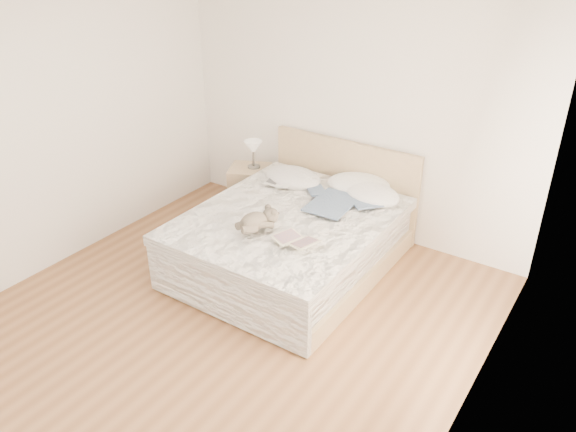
# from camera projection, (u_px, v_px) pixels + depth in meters

# --- Properties ---
(floor) EXTENTS (4.00, 4.50, 0.00)m
(floor) POSITION_uv_depth(u_px,v_px,m) (216.00, 328.00, 4.73)
(floor) COLOR brown
(floor) RESTS_ON ground
(wall_back) EXTENTS (4.00, 0.02, 2.70)m
(wall_back) POSITION_uv_depth(u_px,v_px,m) (351.00, 107.00, 5.75)
(wall_back) COLOR white
(wall_back) RESTS_ON ground
(wall_left) EXTENTS (0.02, 4.50, 2.70)m
(wall_left) POSITION_uv_depth(u_px,v_px,m) (38.00, 132.00, 5.08)
(wall_left) COLOR white
(wall_left) RESTS_ON ground
(wall_right) EXTENTS (0.02, 4.50, 2.70)m
(wall_right) POSITION_uv_depth(u_px,v_px,m) (478.00, 266.00, 3.11)
(wall_right) COLOR white
(wall_right) RESTS_ON ground
(window) EXTENTS (0.02, 1.30, 1.10)m
(window) POSITION_uv_depth(u_px,v_px,m) (494.00, 228.00, 3.29)
(window) COLOR white
(window) RESTS_ON wall_right
(bed) EXTENTS (1.72, 2.14, 1.00)m
(bed) POSITION_uv_depth(u_px,v_px,m) (294.00, 238.00, 5.46)
(bed) COLOR tan
(bed) RESTS_ON floor
(nightstand) EXTENTS (0.58, 0.55, 0.56)m
(nightstand) POSITION_uv_depth(u_px,v_px,m) (251.00, 190.00, 6.49)
(nightstand) COLOR tan
(nightstand) RESTS_ON floor
(table_lamp) EXTENTS (0.24, 0.24, 0.31)m
(table_lamp) POSITION_uv_depth(u_px,v_px,m) (253.00, 149.00, 6.26)
(table_lamp) COLOR #48443F
(table_lamp) RESTS_ON nightstand
(pillow_left) EXTENTS (0.65, 0.47, 0.19)m
(pillow_left) POSITION_uv_depth(u_px,v_px,m) (293.00, 177.00, 5.92)
(pillow_left) COLOR silver
(pillow_left) RESTS_ON bed
(pillow_middle) EXTENTS (0.76, 0.63, 0.19)m
(pillow_middle) POSITION_uv_depth(u_px,v_px,m) (359.00, 184.00, 5.77)
(pillow_middle) COLOR white
(pillow_middle) RESTS_ON bed
(pillow_right) EXTENTS (0.68, 0.55, 0.18)m
(pillow_right) POSITION_uv_depth(u_px,v_px,m) (372.00, 194.00, 5.57)
(pillow_right) COLOR white
(pillow_right) RESTS_ON bed
(blouse) EXTENTS (0.64, 0.68, 0.02)m
(blouse) POSITION_uv_depth(u_px,v_px,m) (333.00, 203.00, 5.41)
(blouse) COLOR #3E516E
(blouse) RESTS_ON bed
(photo_book) EXTENTS (0.32, 0.26, 0.02)m
(photo_book) POSITION_uv_depth(u_px,v_px,m) (279.00, 183.00, 5.81)
(photo_book) COLOR silver
(photo_book) RESTS_ON bed
(childrens_book) EXTENTS (0.41, 0.33, 0.02)m
(childrens_book) POSITION_uv_depth(u_px,v_px,m) (296.00, 241.00, 4.78)
(childrens_book) COLOR beige
(childrens_book) RESTS_ON bed
(teddy_bear) EXTENTS (0.34, 0.40, 0.18)m
(teddy_bear) POSITION_uv_depth(u_px,v_px,m) (254.00, 227.00, 4.94)
(teddy_bear) COLOR brown
(teddy_bear) RESTS_ON bed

